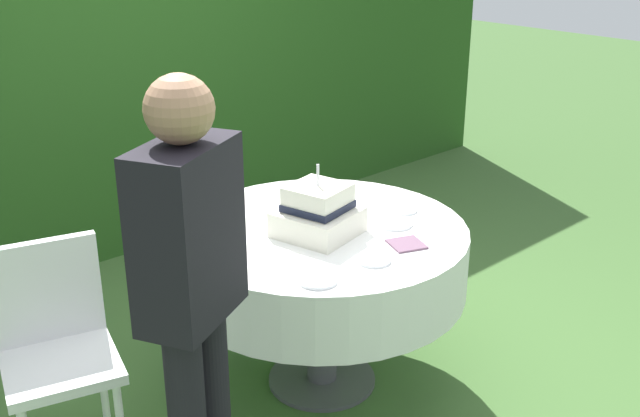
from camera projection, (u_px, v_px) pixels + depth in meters
name	position (u px, v px, depth m)	size (l,w,h in m)	color
ground_plane	(322.00, 380.00, 3.50)	(20.00, 20.00, 0.00)	#3D602D
foliage_hedge	(82.00, 60.00, 4.48)	(6.81, 0.51, 2.34)	#234C19
cake_table	(322.00, 258.00, 3.27)	(1.23, 1.23, 0.76)	#4C4C51
wedding_cake	(318.00, 212.00, 3.13)	(0.35, 0.35, 0.30)	silver
serving_plate_near	(318.00, 280.00, 2.75)	(0.14, 0.14, 0.01)	white
serving_plate_far	(374.00, 260.00, 2.91)	(0.13, 0.13, 0.01)	white
serving_plate_left	(403.00, 209.00, 3.39)	(0.13, 0.13, 0.01)	white
serving_plate_right	(395.00, 224.00, 3.24)	(0.15, 0.15, 0.01)	white
napkin_stack	(406.00, 244.00, 3.05)	(0.13, 0.13, 0.01)	#6B4C60
garden_chair	(55.00, 338.00, 2.81)	(0.50, 0.50, 0.89)	white
standing_person	(192.00, 293.00, 2.32)	(0.41, 0.34, 1.60)	black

